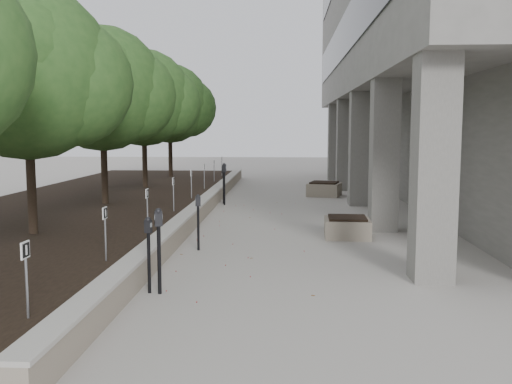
% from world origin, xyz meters
% --- Properties ---
extents(ground, '(90.00, 90.00, 0.00)m').
position_xyz_m(ground, '(0.00, 0.00, 0.00)').
color(ground, '#A7A29A').
rests_on(ground, ground).
extents(retaining_wall, '(0.39, 26.00, 0.50)m').
position_xyz_m(retaining_wall, '(-1.82, 9.00, 0.25)').
color(retaining_wall, gray).
rests_on(retaining_wall, ground).
extents(planting_bed, '(7.00, 26.00, 0.40)m').
position_xyz_m(planting_bed, '(-5.50, 9.00, 0.20)').
color(planting_bed, black).
rests_on(planting_bed, ground).
extents(crabapple_tree_2, '(4.60, 4.00, 5.44)m').
position_xyz_m(crabapple_tree_2, '(-4.80, 3.00, 3.12)').
color(crabapple_tree_2, '#274E1D').
rests_on(crabapple_tree_2, planting_bed).
extents(crabapple_tree_3, '(4.60, 4.00, 5.44)m').
position_xyz_m(crabapple_tree_3, '(-4.80, 8.00, 3.12)').
color(crabapple_tree_3, '#274E1D').
rests_on(crabapple_tree_3, planting_bed).
extents(crabapple_tree_4, '(4.60, 4.00, 5.44)m').
position_xyz_m(crabapple_tree_4, '(-4.80, 13.00, 3.12)').
color(crabapple_tree_4, '#274E1D').
rests_on(crabapple_tree_4, planting_bed).
extents(crabapple_tree_5, '(4.60, 4.00, 5.44)m').
position_xyz_m(crabapple_tree_5, '(-4.80, 18.00, 3.12)').
color(crabapple_tree_5, '#274E1D').
rests_on(crabapple_tree_5, planting_bed).
extents(parking_sign_1, '(0.04, 0.22, 0.96)m').
position_xyz_m(parking_sign_1, '(-2.35, -2.50, 0.88)').
color(parking_sign_1, black).
rests_on(parking_sign_1, planting_bed).
extents(parking_sign_2, '(0.04, 0.22, 0.96)m').
position_xyz_m(parking_sign_2, '(-2.35, 0.50, 0.88)').
color(parking_sign_2, black).
rests_on(parking_sign_2, planting_bed).
extents(parking_sign_3, '(0.04, 0.22, 0.96)m').
position_xyz_m(parking_sign_3, '(-2.35, 3.50, 0.88)').
color(parking_sign_3, black).
rests_on(parking_sign_3, planting_bed).
extents(parking_sign_4, '(0.04, 0.22, 0.96)m').
position_xyz_m(parking_sign_4, '(-2.35, 6.50, 0.88)').
color(parking_sign_4, black).
rests_on(parking_sign_4, planting_bed).
extents(parking_sign_5, '(0.04, 0.22, 0.96)m').
position_xyz_m(parking_sign_5, '(-2.35, 9.50, 0.88)').
color(parking_sign_5, black).
rests_on(parking_sign_5, planting_bed).
extents(parking_sign_6, '(0.04, 0.22, 0.96)m').
position_xyz_m(parking_sign_6, '(-2.35, 12.50, 0.88)').
color(parking_sign_6, black).
rests_on(parking_sign_6, planting_bed).
extents(parking_sign_7, '(0.04, 0.22, 0.96)m').
position_xyz_m(parking_sign_7, '(-2.35, 15.50, 0.88)').
color(parking_sign_7, black).
rests_on(parking_sign_7, planting_bed).
extents(parking_sign_8, '(0.04, 0.22, 0.96)m').
position_xyz_m(parking_sign_8, '(-2.35, 18.50, 0.88)').
color(parking_sign_8, black).
rests_on(parking_sign_8, planting_bed).
extents(parking_meter_1, '(0.17, 0.14, 1.43)m').
position_xyz_m(parking_meter_1, '(-1.27, -0.09, 0.72)').
color(parking_meter_1, black).
rests_on(parking_meter_1, ground).
extents(parking_meter_2, '(0.15, 0.12, 1.28)m').
position_xyz_m(parking_meter_2, '(-1.45, -0.05, 0.64)').
color(parking_meter_2, black).
rests_on(parking_meter_2, ground).
extents(parking_meter_3, '(0.15, 0.12, 1.26)m').
position_xyz_m(parking_meter_3, '(-1.15, 3.26, 0.63)').
color(parking_meter_3, black).
rests_on(parking_meter_3, ground).
extents(parking_meter_4, '(0.17, 0.13, 1.50)m').
position_xyz_m(parking_meter_4, '(-1.38, 10.78, 0.75)').
color(parking_meter_4, black).
rests_on(parking_meter_4, ground).
extents(parking_meter_5, '(0.16, 0.13, 1.41)m').
position_xyz_m(parking_meter_5, '(-1.46, 11.20, 0.70)').
color(parking_meter_5, black).
rests_on(parking_meter_5, ground).
extents(planter_front, '(1.16, 1.16, 0.52)m').
position_xyz_m(planter_front, '(2.35, 4.97, 0.26)').
color(planter_front, gray).
rests_on(planter_front, ground).
extents(planter_back, '(1.52, 1.52, 0.58)m').
position_xyz_m(planter_back, '(2.37, 13.69, 0.29)').
color(planter_back, gray).
rests_on(planter_back, ground).
extents(berry_scatter, '(3.30, 14.10, 0.02)m').
position_xyz_m(berry_scatter, '(-0.10, 5.00, 0.01)').
color(berry_scatter, '#980D0B').
rests_on(berry_scatter, ground).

